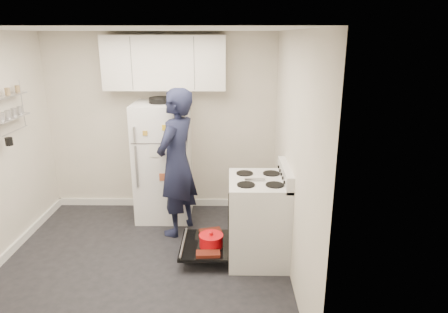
{
  "coord_description": "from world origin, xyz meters",
  "views": [
    {
      "loc": [
        0.95,
        -3.92,
        2.45
      ],
      "look_at": [
        0.89,
        0.67,
        1.05
      ],
      "focal_mm": 32.0,
      "sensor_mm": 36.0,
      "label": 1
    }
  ],
  "objects_px": {
    "person": "(177,163)",
    "electric_range": "(257,220)",
    "open_oven_door": "(207,243)",
    "refrigerator": "(163,161)"
  },
  "relations": [
    {
      "from": "person",
      "to": "electric_range",
      "type": "bearing_deg",
      "value": 79.78
    },
    {
      "from": "electric_range",
      "to": "open_oven_door",
      "type": "xyz_separation_m",
      "value": [
        -0.56,
        -0.02,
        -0.28
      ]
    },
    {
      "from": "open_oven_door",
      "to": "refrigerator",
      "type": "bearing_deg",
      "value": 120.24
    },
    {
      "from": "open_oven_door",
      "to": "refrigerator",
      "type": "relative_size",
      "value": 0.43
    },
    {
      "from": "refrigerator",
      "to": "electric_range",
      "type": "bearing_deg",
      "value": -42.22
    },
    {
      "from": "open_oven_door",
      "to": "person",
      "type": "height_order",
      "value": "person"
    },
    {
      "from": "refrigerator",
      "to": "person",
      "type": "bearing_deg",
      "value": -62.16
    },
    {
      "from": "refrigerator",
      "to": "person",
      "type": "xyz_separation_m",
      "value": [
        0.25,
        -0.47,
        0.12
      ]
    },
    {
      "from": "electric_range",
      "to": "person",
      "type": "bearing_deg",
      "value": 146.82
    },
    {
      "from": "person",
      "to": "open_oven_door",
      "type": "bearing_deg",
      "value": 54.86
    }
  ]
}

